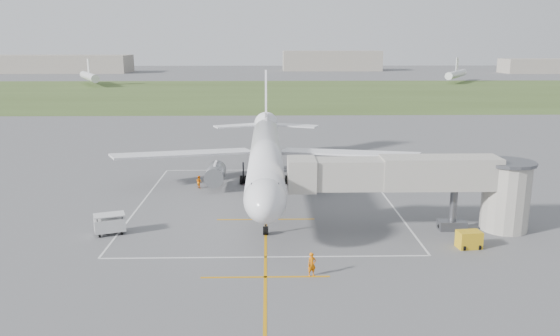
{
  "coord_description": "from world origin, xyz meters",
  "views": [
    {
      "loc": [
        0.24,
        -63.14,
        17.78
      ],
      "look_at": [
        1.59,
        -4.0,
        4.0
      ],
      "focal_mm": 35.0,
      "sensor_mm": 36.0,
      "label": 1
    }
  ],
  "objects_px": {
    "airliner": "(266,156)",
    "gpu_unit": "(469,240)",
    "ramp_worker_wing": "(199,182)",
    "baggage_cart": "(110,224)",
    "jet_bridge": "(431,182)",
    "ramp_worker_nose": "(312,264)"
  },
  "relations": [
    {
      "from": "airliner",
      "to": "baggage_cart",
      "type": "distance_m",
      "value": 21.08
    },
    {
      "from": "gpu_unit",
      "to": "ramp_worker_wing",
      "type": "distance_m",
      "value": 33.45
    },
    {
      "from": "gpu_unit",
      "to": "ramp_worker_nose",
      "type": "xyz_separation_m",
      "value": [
        -14.32,
        -5.6,
        0.19
      ]
    },
    {
      "from": "airliner",
      "to": "ramp_worker_nose",
      "type": "relative_size",
      "value": 24.65
    },
    {
      "from": "baggage_cart",
      "to": "ramp_worker_wing",
      "type": "relative_size",
      "value": 2.06
    },
    {
      "from": "airliner",
      "to": "jet_bridge",
      "type": "height_order",
      "value": "airliner"
    },
    {
      "from": "airliner",
      "to": "jet_bridge",
      "type": "relative_size",
      "value": 2.0
    },
    {
      "from": "airliner",
      "to": "baggage_cart",
      "type": "relative_size",
      "value": 14.65
    },
    {
      "from": "jet_bridge",
      "to": "baggage_cart",
      "type": "distance_m",
      "value": 30.66
    },
    {
      "from": "ramp_worker_nose",
      "to": "jet_bridge",
      "type": "bearing_deg",
      "value": 19.23
    },
    {
      "from": "jet_bridge",
      "to": "airliner",
      "type": "bearing_deg",
      "value": 137.81
    },
    {
      "from": "gpu_unit",
      "to": "ramp_worker_wing",
      "type": "relative_size",
      "value": 1.4
    },
    {
      "from": "gpu_unit",
      "to": "ramp_worker_wing",
      "type": "height_order",
      "value": "ramp_worker_wing"
    },
    {
      "from": "ramp_worker_wing",
      "to": "baggage_cart",
      "type": "bearing_deg",
      "value": 114.39
    },
    {
      "from": "baggage_cart",
      "to": "gpu_unit",
      "type": "bearing_deg",
      "value": -27.36
    },
    {
      "from": "airliner",
      "to": "jet_bridge",
      "type": "bearing_deg",
      "value": -42.19
    },
    {
      "from": "jet_bridge",
      "to": "ramp_worker_wing",
      "type": "xyz_separation_m",
      "value": [
        -24.03,
        16.0,
        -3.97
      ]
    },
    {
      "from": "ramp_worker_wing",
      "to": "airliner",
      "type": "bearing_deg",
      "value": -146.33
    },
    {
      "from": "airliner",
      "to": "gpu_unit",
      "type": "xyz_separation_m",
      "value": [
        17.92,
        -19.01,
        -3.64
      ]
    },
    {
      "from": "gpu_unit",
      "to": "baggage_cart",
      "type": "relative_size",
      "value": 0.68
    },
    {
      "from": "ramp_worker_nose",
      "to": "ramp_worker_wing",
      "type": "xyz_separation_m",
      "value": [
        -11.91,
        26.36,
        -0.17
      ]
    },
    {
      "from": "airliner",
      "to": "ramp_worker_wing",
      "type": "height_order",
      "value": "airliner"
    }
  ]
}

